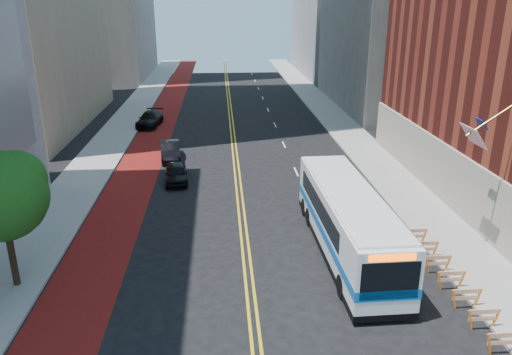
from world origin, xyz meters
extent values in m
cube|color=gray|center=(-12.00, 30.00, 0.07)|extent=(4.00, 140.00, 0.15)
cube|color=gray|center=(12.00, 30.00, 0.07)|extent=(4.00, 140.00, 0.15)
cube|color=#5E0F0D|center=(-8.10, 30.00, 0.00)|extent=(3.60, 140.00, 0.01)
cube|color=gold|center=(-0.18, 30.00, 0.00)|extent=(0.14, 140.00, 0.01)
cube|color=gold|center=(0.18, 30.00, 0.00)|extent=(0.14, 140.00, 0.01)
cube|color=silver|center=(4.80, 6.00, 0.01)|extent=(0.14, 2.20, 0.01)
cube|color=silver|center=(4.80, 14.00, 0.01)|extent=(0.14, 2.20, 0.01)
cube|color=silver|center=(4.80, 22.00, 0.01)|extent=(0.14, 2.20, 0.01)
cube|color=silver|center=(4.80, 30.00, 0.01)|extent=(0.14, 2.20, 0.01)
cube|color=silver|center=(4.80, 38.00, 0.01)|extent=(0.14, 2.20, 0.01)
cube|color=silver|center=(4.80, 46.00, 0.01)|extent=(0.14, 2.20, 0.01)
cube|color=silver|center=(4.80, 54.00, 0.01)|extent=(0.14, 2.20, 0.01)
cube|color=silver|center=(4.80, 62.00, 0.01)|extent=(0.14, 2.20, 0.01)
cube|color=silver|center=(4.80, 70.00, 0.01)|extent=(0.14, 2.20, 0.01)
cube|color=silver|center=(4.80, 78.00, 0.01)|extent=(0.14, 2.20, 0.01)
cube|color=silver|center=(4.80, 86.00, 0.01)|extent=(0.14, 2.20, 0.01)
cube|color=#9E9384|center=(14.05, 12.00, 2.00)|extent=(0.50, 36.00, 4.00)
cube|color=black|center=(14.15, 13.00, 1.10)|extent=(0.35, 2.80, 2.20)
cube|color=black|center=(14.15, 20.00, 1.10)|extent=(0.35, 2.80, 2.20)
cylinder|color=#A57F33|center=(12.70, 8.00, 7.60)|extent=(2.85, 0.12, 2.05)
cube|color=#B21419|center=(11.70, 8.00, 6.60)|extent=(0.75, 1.90, 1.05)
cube|color=navy|center=(12.25, 8.45, 7.15)|extent=(0.39, 0.85, 0.52)
cube|color=orange|center=(9.05, -0.45, 0.50)|extent=(0.32, 0.06, 0.99)
cube|color=orange|center=(9.60, -0.45, 0.90)|extent=(1.25, 0.05, 0.22)
cube|color=orange|center=(9.60, -0.45, 0.55)|extent=(1.25, 0.05, 0.18)
cube|color=orange|center=(9.05, 1.10, 0.50)|extent=(0.32, 0.06, 0.99)
cube|color=orange|center=(10.15, 1.10, 0.50)|extent=(0.32, 0.06, 0.99)
cube|color=orange|center=(9.60, 1.10, 0.90)|extent=(1.25, 0.05, 0.22)
cube|color=orange|center=(9.60, 1.10, 0.55)|extent=(1.25, 0.05, 0.18)
cube|color=orange|center=(9.05, 2.65, 0.50)|extent=(0.32, 0.06, 0.99)
cube|color=orange|center=(10.15, 2.65, 0.50)|extent=(0.32, 0.06, 0.99)
cube|color=orange|center=(9.60, 2.65, 0.90)|extent=(1.25, 0.05, 0.22)
cube|color=orange|center=(9.60, 2.65, 0.55)|extent=(1.25, 0.05, 0.18)
cube|color=orange|center=(9.05, 4.20, 0.50)|extent=(0.32, 0.06, 0.99)
cube|color=orange|center=(10.15, 4.20, 0.50)|extent=(0.32, 0.06, 0.99)
cube|color=orange|center=(9.60, 4.20, 0.90)|extent=(1.25, 0.05, 0.22)
cube|color=orange|center=(9.60, 4.20, 0.55)|extent=(1.25, 0.05, 0.18)
cube|color=orange|center=(9.05, 5.75, 0.50)|extent=(0.32, 0.06, 0.99)
cube|color=orange|center=(10.15, 5.75, 0.50)|extent=(0.32, 0.06, 0.99)
cube|color=orange|center=(9.60, 5.75, 0.90)|extent=(1.25, 0.05, 0.22)
cube|color=orange|center=(9.60, 5.75, 0.55)|extent=(1.25, 0.05, 0.18)
cube|color=orange|center=(9.05, 7.30, 0.50)|extent=(0.32, 0.06, 0.99)
cube|color=orange|center=(10.15, 7.30, 0.50)|extent=(0.32, 0.06, 0.99)
cube|color=orange|center=(9.60, 7.30, 0.90)|extent=(1.25, 0.05, 0.22)
cube|color=orange|center=(9.60, 7.30, 0.55)|extent=(1.25, 0.05, 0.18)
cube|color=orange|center=(9.05, 8.85, 0.50)|extent=(0.32, 0.06, 0.99)
cube|color=orange|center=(10.15, 8.85, 0.50)|extent=(0.32, 0.06, 0.99)
cube|color=orange|center=(9.60, 8.85, 0.90)|extent=(1.25, 0.05, 0.22)
cube|color=orange|center=(9.60, 8.85, 0.55)|extent=(1.25, 0.05, 0.18)
cylinder|color=black|center=(-11.30, 6.00, 1.75)|extent=(0.32, 0.32, 3.20)
sphere|color=#104C14|center=(-11.30, 6.00, 4.75)|extent=(4.20, 4.20, 4.20)
sphere|color=#104C14|center=(-10.70, 6.40, 5.35)|extent=(2.80, 2.80, 2.80)
cube|color=white|center=(5.50, 8.25, 1.95)|extent=(3.12, 13.26, 3.14)
cube|color=#0E5BAD|center=(5.50, 8.25, 1.49)|extent=(3.16, 13.30, 0.50)
cube|color=black|center=(5.48, 9.14, 2.48)|extent=(3.09, 9.30, 1.05)
cube|color=black|center=(5.63, 1.69, 2.20)|extent=(2.52, 0.16, 1.76)
cube|color=black|center=(5.37, 14.82, 2.42)|extent=(2.29, 0.15, 1.10)
cube|color=#FF5905|center=(5.63, 1.67, 3.30)|extent=(2.00, 0.13, 0.33)
cube|color=white|center=(5.50, 8.25, 3.58)|extent=(2.96, 12.60, 0.13)
cube|color=black|center=(5.50, 8.25, 0.39)|extent=(3.15, 13.29, 0.33)
cylinder|color=black|center=(4.28, 4.00, 0.55)|extent=(0.35, 1.11, 1.10)
cylinder|color=black|center=(6.88, 4.05, 0.55)|extent=(0.35, 1.11, 1.10)
cylinder|color=black|center=(4.13, 11.93, 0.55)|extent=(0.35, 1.11, 1.10)
cylinder|color=black|center=(6.73, 11.98, 0.55)|extent=(0.35, 1.11, 1.10)
cylinder|color=black|center=(4.10, 13.51, 0.55)|extent=(0.35, 1.11, 1.10)
cylinder|color=black|center=(6.70, 13.56, 0.55)|extent=(0.35, 1.11, 1.10)
imported|color=black|center=(-4.70, 20.31, 0.71)|extent=(2.05, 4.30, 1.42)
imported|color=black|center=(-5.68, 26.25, 0.76)|extent=(2.17, 4.80, 1.53)
imported|color=black|center=(-8.98, 38.50, 0.77)|extent=(2.83, 5.52, 1.53)
camera|label=1|loc=(-1.22, -15.88, 13.24)|focal=35.00mm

